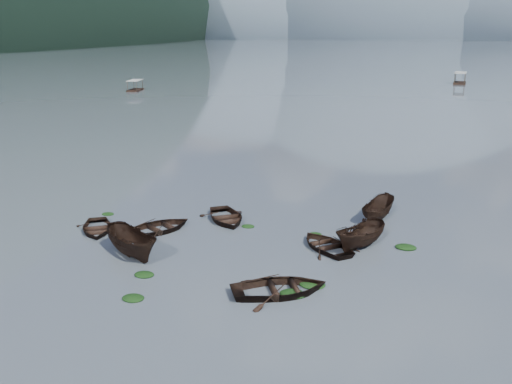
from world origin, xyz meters
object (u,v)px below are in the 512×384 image
(rowboat_3, at_px, (326,248))
(pontoon_centre, at_px, (459,84))
(pontoon_left, at_px, (135,91))
(rowboat_0, at_px, (97,231))

(rowboat_3, bearing_deg, pontoon_centre, -140.00)
(pontoon_left, height_order, pontoon_centre, pontoon_centre)
(rowboat_0, height_order, rowboat_3, rowboat_3)
(rowboat_0, distance_m, rowboat_3, 14.83)
(rowboat_0, height_order, pontoon_left, pontoon_left)
(rowboat_0, xyz_separation_m, rowboat_3, (14.77, 1.38, 0.00))
(rowboat_0, relative_size, pontoon_left, 0.70)
(rowboat_3, height_order, pontoon_left, pontoon_left)
(pontoon_left, bearing_deg, rowboat_3, -67.95)
(pontoon_centre, bearing_deg, rowboat_3, -92.07)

